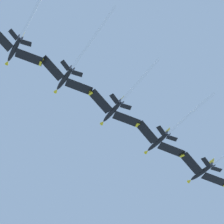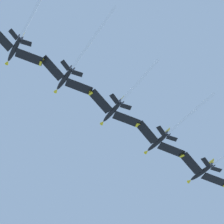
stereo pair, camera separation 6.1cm
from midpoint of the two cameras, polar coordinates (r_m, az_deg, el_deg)
The scene contains 5 objects.
jet_far_left at distance 139.41m, azimuth -12.14°, elevation 9.46°, with size 20.00×31.08×18.82m.
jet_inner_left at distance 138.08m, azimuth -5.13°, elevation 6.06°, with size 20.02×35.53×21.66m.
jet_centre at distance 139.90m, azimuth 1.02°, elevation 1.15°, with size 20.03×30.45×17.58m.
jet_inner_right at distance 145.12m, azimuth 7.26°, elevation -2.96°, with size 20.06×32.11×18.91m.
jet_far_right at distance 150.85m, azimuth 12.97°, elevation -6.97°, with size 20.03×35.36×21.53m.
Camera 1 is at (-36.40, -9.59, 1.78)m, focal length 68.95 mm.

